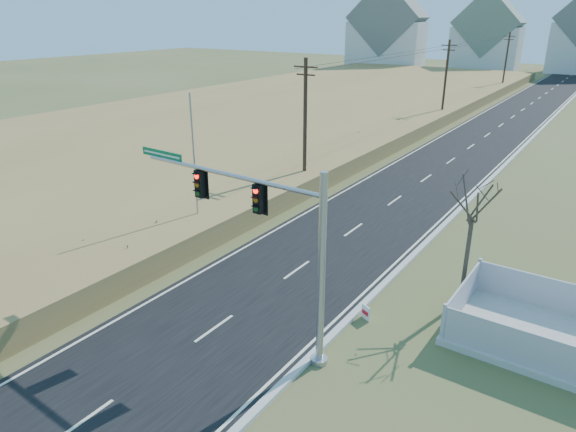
% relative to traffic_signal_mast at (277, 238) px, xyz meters
% --- Properties ---
extents(ground, '(260.00, 260.00, 0.00)m').
position_rel_traffic_signal_mast_xyz_m(ground, '(-2.64, 1.39, -4.38)').
color(ground, '#4A5429').
rests_on(ground, ground).
extents(road, '(8.00, 180.00, 0.06)m').
position_rel_traffic_signal_mast_xyz_m(road, '(-2.64, 51.39, -4.35)').
color(road, black).
rests_on(road, ground).
extents(curb, '(0.30, 180.00, 0.18)m').
position_rel_traffic_signal_mast_xyz_m(curb, '(1.51, 51.39, -4.29)').
color(curb, '#B2AFA8').
rests_on(curb, ground).
extents(reed_marsh, '(38.00, 110.00, 1.30)m').
position_rel_traffic_signal_mast_xyz_m(reed_marsh, '(-26.64, 41.39, -3.73)').
color(reed_marsh, olive).
rests_on(reed_marsh, ground).
extents(utility_pole_near, '(1.80, 0.26, 9.00)m').
position_rel_traffic_signal_mast_xyz_m(utility_pole_near, '(-9.14, 16.39, 0.30)').
color(utility_pole_near, '#422D1E').
rests_on(utility_pole_near, ground).
extents(utility_pole_mid, '(1.80, 0.26, 9.00)m').
position_rel_traffic_signal_mast_xyz_m(utility_pole_mid, '(-9.14, 46.39, 0.30)').
color(utility_pole_mid, '#422D1E').
rests_on(utility_pole_mid, ground).
extents(utility_pole_far, '(1.80, 0.26, 9.00)m').
position_rel_traffic_signal_mast_xyz_m(utility_pole_far, '(-9.14, 76.39, 0.30)').
color(utility_pole_far, '#422D1E').
rests_on(utility_pole_far, ground).
extents(condo_nw, '(17.69, 13.38, 19.05)m').
position_rel_traffic_signal_mast_xyz_m(condo_nw, '(-40.64, 101.39, 3.32)').
color(condo_nw, silver).
rests_on(condo_nw, ground).
extents(condo_nnw, '(14.93, 11.17, 17.03)m').
position_rel_traffic_signal_mast_xyz_m(condo_nnw, '(-20.64, 109.39, 2.55)').
color(condo_nnw, silver).
rests_on(condo_nnw, ground).
extents(traffic_signal_mast, '(8.95, 0.71, 7.12)m').
position_rel_traffic_signal_mast_xyz_m(traffic_signal_mast, '(0.00, 0.00, 0.00)').
color(traffic_signal_mast, '#9EA0A5').
rests_on(traffic_signal_mast, ground).
extents(fence_enclosure, '(7.20, 4.95, 1.64)m').
position_rel_traffic_signal_mast_xyz_m(fence_enclosure, '(8.57, 5.70, -4.08)').
color(fence_enclosure, '#B7B5AD').
rests_on(fence_enclosure, ground).
extents(open_sign, '(0.47, 0.26, 0.61)m').
position_rel_traffic_signal_mast_xyz_m(open_sign, '(2.01, 3.38, -4.06)').
color(open_sign, white).
rests_on(open_sign, ground).
extents(flagpole, '(0.36, 0.36, 7.90)m').
position_rel_traffic_signal_mast_xyz_m(flagpole, '(-9.64, 6.01, -1.23)').
color(flagpole, '#B7B5AD').
rests_on(flagpole, ground).
extents(bare_tree, '(2.26, 2.26, 5.98)m').
position_rel_traffic_signal_mast_xyz_m(bare_tree, '(4.86, 6.84, 0.44)').
color(bare_tree, '#4C3F33').
rests_on(bare_tree, ground).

